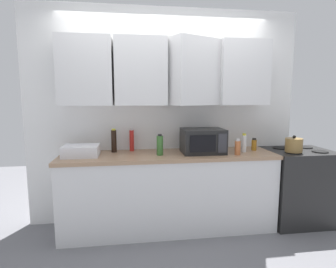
{
  "coord_description": "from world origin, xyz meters",
  "views": [
    {
      "loc": [
        -0.43,
        -3.31,
        1.55
      ],
      "look_at": [
        -0.0,
        -0.25,
        1.12
      ],
      "focal_mm": 28.95,
      "sensor_mm": 36.0,
      "label": 1
    }
  ],
  "objects_px": {
    "stove_range": "(297,186)",
    "kettle": "(294,145)",
    "bottle_green_oil": "(160,145)",
    "dish_rack": "(81,151)",
    "microwave": "(203,141)",
    "bottle_white_jar": "(244,143)",
    "bottle_soy_dark": "(114,141)",
    "bottle_amber_vinegar": "(254,144)",
    "bottle_spice_jar": "(238,147)",
    "bottle_red_sauce": "(132,140)"
  },
  "relations": [
    {
      "from": "bottle_green_oil",
      "to": "bottle_white_jar",
      "type": "distance_m",
      "value": 1.0
    },
    {
      "from": "bottle_spice_jar",
      "to": "bottle_soy_dark",
      "type": "bearing_deg",
      "value": 166.15
    },
    {
      "from": "dish_rack",
      "to": "bottle_amber_vinegar",
      "type": "height_order",
      "value": "bottle_amber_vinegar"
    },
    {
      "from": "bottle_soy_dark",
      "to": "bottle_amber_vinegar",
      "type": "distance_m",
      "value": 1.69
    },
    {
      "from": "stove_range",
      "to": "bottle_white_jar",
      "type": "height_order",
      "value": "bottle_white_jar"
    },
    {
      "from": "bottle_amber_vinegar",
      "to": "bottle_white_jar",
      "type": "xyz_separation_m",
      "value": [
        -0.17,
        -0.08,
        0.04
      ]
    },
    {
      "from": "stove_range",
      "to": "dish_rack",
      "type": "distance_m",
      "value": 2.63
    },
    {
      "from": "bottle_amber_vinegar",
      "to": "bottle_red_sauce",
      "type": "bearing_deg",
      "value": 173.85
    },
    {
      "from": "bottle_white_jar",
      "to": "stove_range",
      "type": "bearing_deg",
      "value": 0.46
    },
    {
      "from": "kettle",
      "to": "dish_rack",
      "type": "distance_m",
      "value": 2.41
    },
    {
      "from": "stove_range",
      "to": "bottle_amber_vinegar",
      "type": "height_order",
      "value": "bottle_amber_vinegar"
    },
    {
      "from": "bottle_spice_jar",
      "to": "bottle_amber_vinegar",
      "type": "xyz_separation_m",
      "value": [
        0.3,
        0.22,
        -0.01
      ]
    },
    {
      "from": "stove_range",
      "to": "bottle_green_oil",
      "type": "relative_size",
      "value": 3.87
    },
    {
      "from": "stove_range",
      "to": "kettle",
      "type": "bearing_deg",
      "value": -140.53
    },
    {
      "from": "kettle",
      "to": "bottle_green_oil",
      "type": "height_order",
      "value": "bottle_green_oil"
    },
    {
      "from": "bottle_amber_vinegar",
      "to": "bottle_spice_jar",
      "type": "bearing_deg",
      "value": -143.32
    },
    {
      "from": "stove_range",
      "to": "bottle_spice_jar",
      "type": "height_order",
      "value": "bottle_spice_jar"
    },
    {
      "from": "bottle_red_sauce",
      "to": "stove_range",
      "type": "bearing_deg",
      "value": -6.61
    },
    {
      "from": "kettle",
      "to": "bottle_red_sauce",
      "type": "height_order",
      "value": "bottle_red_sauce"
    },
    {
      "from": "bottle_white_jar",
      "to": "kettle",
      "type": "bearing_deg",
      "value": -13.75
    },
    {
      "from": "kettle",
      "to": "bottle_amber_vinegar",
      "type": "relative_size",
      "value": 1.32
    },
    {
      "from": "bottle_red_sauce",
      "to": "microwave",
      "type": "bearing_deg",
      "value": -15.45
    },
    {
      "from": "bottle_green_oil",
      "to": "bottle_white_jar",
      "type": "relative_size",
      "value": 1.08
    },
    {
      "from": "microwave",
      "to": "bottle_amber_vinegar",
      "type": "height_order",
      "value": "microwave"
    },
    {
      "from": "stove_range",
      "to": "dish_rack",
      "type": "relative_size",
      "value": 2.4
    },
    {
      "from": "microwave",
      "to": "bottle_spice_jar",
      "type": "height_order",
      "value": "microwave"
    },
    {
      "from": "kettle",
      "to": "bottle_white_jar",
      "type": "relative_size",
      "value": 0.89
    },
    {
      "from": "bottle_soy_dark",
      "to": "bottle_amber_vinegar",
      "type": "relative_size",
      "value": 1.87
    },
    {
      "from": "dish_rack",
      "to": "bottle_amber_vinegar",
      "type": "distance_m",
      "value": 2.03
    },
    {
      "from": "bottle_soy_dark",
      "to": "bottle_red_sauce",
      "type": "distance_m",
      "value": 0.21
    },
    {
      "from": "bottle_red_sauce",
      "to": "bottle_white_jar",
      "type": "height_order",
      "value": "bottle_red_sauce"
    },
    {
      "from": "bottle_spice_jar",
      "to": "bottle_green_oil",
      "type": "height_order",
      "value": "bottle_green_oil"
    },
    {
      "from": "bottle_amber_vinegar",
      "to": "bottle_green_oil",
      "type": "distance_m",
      "value": 1.17
    },
    {
      "from": "microwave",
      "to": "bottle_white_jar",
      "type": "xyz_separation_m",
      "value": [
        0.49,
        -0.02,
        -0.03
      ]
    },
    {
      "from": "dish_rack",
      "to": "bottle_soy_dark",
      "type": "relative_size",
      "value": 1.37
    },
    {
      "from": "bottle_spice_jar",
      "to": "bottle_soy_dark",
      "type": "distance_m",
      "value": 1.42
    },
    {
      "from": "microwave",
      "to": "bottle_amber_vinegar",
      "type": "distance_m",
      "value": 0.67
    },
    {
      "from": "bottle_spice_jar",
      "to": "microwave",
      "type": "bearing_deg",
      "value": 156.22
    },
    {
      "from": "bottle_green_oil",
      "to": "bottle_amber_vinegar",
      "type": "bearing_deg",
      "value": 5.79
    },
    {
      "from": "bottle_amber_vinegar",
      "to": "bottle_white_jar",
      "type": "bearing_deg",
      "value": -153.69
    },
    {
      "from": "stove_range",
      "to": "bottle_soy_dark",
      "type": "height_order",
      "value": "bottle_soy_dark"
    },
    {
      "from": "bottle_soy_dark",
      "to": "stove_range",
      "type": "bearing_deg",
      "value": -4.92
    },
    {
      "from": "microwave",
      "to": "bottle_red_sauce",
      "type": "xyz_separation_m",
      "value": [
        -0.81,
        0.22,
        -0.01
      ]
    },
    {
      "from": "bottle_spice_jar",
      "to": "bottle_green_oil",
      "type": "xyz_separation_m",
      "value": [
        -0.86,
        0.11,
        0.03
      ]
    },
    {
      "from": "bottle_soy_dark",
      "to": "bottle_green_oil",
      "type": "relative_size",
      "value": 1.18
    },
    {
      "from": "dish_rack",
      "to": "bottle_red_sauce",
      "type": "bearing_deg",
      "value": 21.28
    },
    {
      "from": "microwave",
      "to": "dish_rack",
      "type": "relative_size",
      "value": 1.26
    },
    {
      "from": "kettle",
      "to": "bottle_green_oil",
      "type": "relative_size",
      "value": 0.83
    },
    {
      "from": "dish_rack",
      "to": "bottle_spice_jar",
      "type": "height_order",
      "value": "bottle_spice_jar"
    },
    {
      "from": "microwave",
      "to": "bottle_soy_dark",
      "type": "height_order",
      "value": "microwave"
    }
  ]
}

